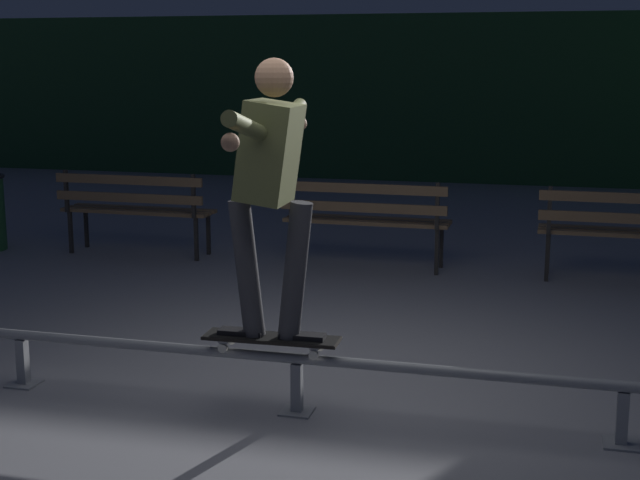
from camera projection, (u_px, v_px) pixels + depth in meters
name	position (u px, v px, depth m)	size (l,w,h in m)	color
ground_plane	(309.00, 396.00, 5.44)	(90.00, 90.00, 0.00)	gray
hedge_backdrop	(476.00, 98.00, 15.11)	(24.00, 1.20, 2.72)	#234C28
grind_rail	(297.00, 367.00, 5.14)	(4.16, 0.18, 0.35)	gray
skateboard	(272.00, 339.00, 5.15)	(0.79, 0.22, 0.09)	black
skateboarder	(270.00, 175.00, 4.97)	(0.62, 1.41, 1.56)	black
park_bench_leftmost	(134.00, 204.00, 9.27)	(1.60, 0.43, 0.88)	#282623
park_bench_left_center	(365.00, 214.00, 8.67)	(1.60, 0.43, 0.88)	#282623
park_bench_right_center	(631.00, 226.00, 8.06)	(1.60, 0.43, 0.88)	#282623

